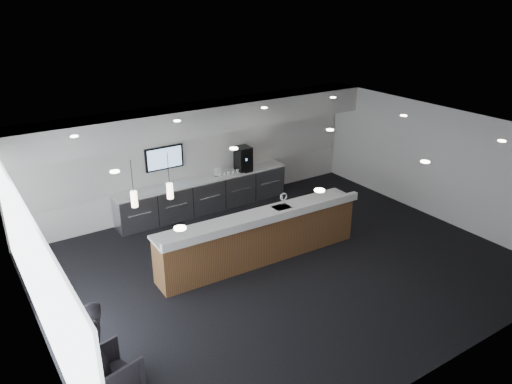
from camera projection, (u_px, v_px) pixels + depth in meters
ground at (282, 266)px, 11.16m from camera, size 10.00×10.00×0.00m
ceiling at (285, 137)px, 10.02m from camera, size 10.00×8.00×0.02m
back_wall at (197, 156)px, 13.68m from camera, size 10.00×0.02×3.00m
left_wall at (34, 275)px, 8.05m from camera, size 0.02×8.00×3.00m
right_wall at (436, 163)px, 13.13m from camera, size 0.02×8.00×3.00m
soffit_bulkhead at (203, 118)px, 12.89m from camera, size 10.00×0.90×0.70m
alcove_panel at (197, 153)px, 13.61m from camera, size 9.80×0.06×1.40m
window_blinds_wall at (36, 274)px, 8.07m from camera, size 0.04×7.36×2.55m
back_credenza at (205, 194)px, 13.79m from camera, size 5.06×0.66×0.95m
wall_tv at (164, 158)px, 13.04m from camera, size 1.05×0.08×0.62m
pendant_left at (160, 184)px, 9.70m from camera, size 0.12×0.12×0.30m
pendant_right at (126, 191)px, 9.34m from camera, size 0.12×0.12×0.30m
ceiling_can_lights at (285, 139)px, 10.03m from camera, size 7.00×5.00×0.02m
service_counter at (260, 237)px, 11.25m from camera, size 4.97×0.96×1.49m
coffee_machine at (243, 159)px, 14.10m from camera, size 0.41×0.53×0.69m
info_sign_left at (217, 172)px, 13.71m from camera, size 0.18×0.07×0.25m
info_sign_right at (219, 172)px, 13.74m from camera, size 0.16×0.03×0.21m
armchair at (110, 375)px, 7.56m from camera, size 0.93×0.92×0.71m
lounge_guest at (94, 356)px, 7.21m from camera, size 0.44×0.65×1.71m
cup_0 at (246, 169)px, 14.17m from camera, size 0.09×0.09×0.09m
cup_1 at (242, 170)px, 14.10m from camera, size 0.13×0.13×0.09m
cup_2 at (237, 171)px, 14.03m from camera, size 0.11×0.11×0.09m
cup_3 at (233, 172)px, 13.95m from camera, size 0.12×0.12×0.09m
cup_4 at (229, 173)px, 13.88m from camera, size 0.13×0.13×0.09m
cup_5 at (224, 174)px, 13.81m from camera, size 0.10×0.10×0.09m
cup_6 at (220, 175)px, 13.74m from camera, size 0.13×0.13×0.09m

